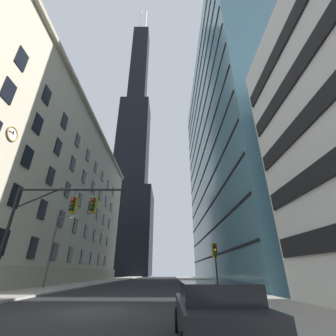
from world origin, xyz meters
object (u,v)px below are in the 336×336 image
(fire_hydrant, at_px, (257,294))
(parked_car, at_px, (214,313))
(traffic_signal_mast, at_px, (55,215))
(street_lamppost, at_px, (54,243))
(traffic_light_near_right, at_px, (214,253))

(fire_hydrant, height_order, parked_car, parked_car)
(traffic_signal_mast, bearing_deg, fire_hydrant, -6.57)
(traffic_signal_mast, distance_m, parked_car, 12.43)
(traffic_signal_mast, xyz_separation_m, fire_hydrant, (12.07, -1.39, -4.41))
(street_lamppost, relative_size, fire_hydrant, 8.77)
(traffic_signal_mast, xyz_separation_m, parked_car, (8.59, -7.89, -4.30))
(traffic_signal_mast, height_order, fire_hydrant, traffic_signal_mast)
(traffic_light_near_right, bearing_deg, street_lamppost, 156.15)
(traffic_signal_mast, bearing_deg, traffic_light_near_right, 19.77)
(traffic_signal_mast, relative_size, street_lamppost, 1.00)
(street_lamppost, xyz_separation_m, fire_hydrant, (17.22, -12.55, -3.95))
(traffic_light_near_right, relative_size, street_lamppost, 0.48)
(traffic_signal_mast, bearing_deg, street_lamppost, 114.80)
(traffic_light_near_right, bearing_deg, fire_hydrant, -79.57)
(traffic_light_near_right, bearing_deg, traffic_signal_mast, -160.23)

